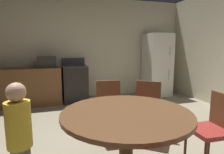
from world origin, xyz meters
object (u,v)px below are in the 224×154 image
oven_range (75,83)px  chair_east (214,126)px  microwave (47,62)px  person_child (20,138)px  chair_north (109,105)px  chair_northeast (147,106)px  refrigerator (157,65)px  dining_table (126,126)px

oven_range → chair_east: bearing=-70.5°
microwave → person_child: size_ratio=0.40×
chair_east → person_child: (-2.05, 0.17, 0.08)m
microwave → chair_east: (1.84, -3.30, -0.53)m
oven_range → microwave: bearing=-179.7°
oven_range → chair_north: 2.21m
chair_northeast → refrigerator: bearing=-174.7°
chair_north → chair_northeast: (0.52, -0.22, 0.00)m
oven_range → person_child: oven_range is taller
dining_table → chair_north: (0.14, 1.05, -0.11)m
dining_table → person_child: bearing=174.1°
chair_northeast → person_child: size_ratio=0.80×
microwave → person_child: (-0.21, -3.14, -0.45)m
oven_range → refrigerator: (2.34, -0.05, 0.41)m
dining_table → person_child: person_child is taller
oven_range → chair_east: oven_range is taller
microwave → chair_north: microwave is taller
dining_table → person_child: size_ratio=1.19×
oven_range → microwave: size_ratio=2.50×
oven_range → person_child: (-0.87, -3.14, 0.11)m
oven_range → microwave: (-0.66, -0.00, 0.56)m
chair_northeast → chair_east: bearing=62.7°
refrigerator → chair_northeast: (-1.56, -2.36, -0.38)m
chair_north → person_child: size_ratio=0.80×
refrigerator → chair_northeast: bearing=-123.5°
person_child → chair_east: bearing=1.3°
chair_east → chair_northeast: size_ratio=1.00×
microwave → chair_east: size_ratio=0.51×
microwave → oven_range: bearing=0.3°
microwave → person_child: microwave is taller
person_child → microwave: bearing=92.1°
refrigerator → person_child: bearing=-136.2°
dining_table → refrigerator: bearing=55.1°
oven_range → chair_north: bearing=-83.3°
microwave → chair_east: 3.82m
chair_east → person_child: person_child is taller
chair_east → chair_north: size_ratio=1.00×
oven_range → chair_northeast: 2.54m
microwave → person_child: bearing=-93.8°
chair_north → refrigerator: bearing=143.5°
chair_northeast → chair_north: bearing=-74.5°
dining_table → chair_northeast: chair_northeast is taller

